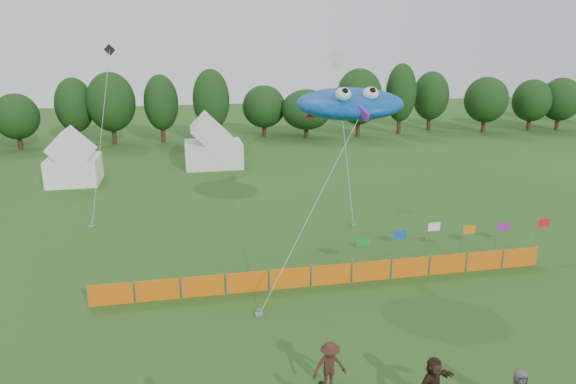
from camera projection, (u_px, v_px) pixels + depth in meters
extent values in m
cylinder|color=#382314|center=(20.00, 140.00, 54.30)|extent=(0.50, 0.50, 1.91)
ellipsoid|color=black|center=(16.00, 116.00, 53.58)|extent=(4.61, 4.61, 4.30)
cylinder|color=#382314|center=(78.00, 133.00, 56.88)|extent=(0.50, 0.50, 2.38)
ellipsoid|color=black|center=(74.00, 105.00, 56.00)|extent=(4.09, 4.09, 5.35)
cylinder|color=#382314|center=(114.00, 132.00, 56.84)|extent=(0.50, 0.50, 2.57)
ellipsoid|color=black|center=(111.00, 102.00, 55.88)|extent=(5.20, 5.20, 5.79)
cylinder|color=#382314|center=(163.00, 131.00, 57.80)|extent=(0.50, 0.50, 2.46)
ellipsoid|color=black|center=(161.00, 103.00, 56.88)|extent=(3.78, 3.78, 5.55)
cylinder|color=#382314|center=(213.00, 131.00, 57.49)|extent=(0.50, 0.50, 2.66)
ellipsoid|color=black|center=(211.00, 100.00, 56.49)|extent=(4.05, 4.05, 5.99)
cylinder|color=#382314|center=(264.00, 128.00, 61.23)|extent=(0.50, 0.50, 1.98)
ellipsoid|color=black|center=(264.00, 107.00, 60.49)|extent=(5.06, 5.06, 4.46)
cylinder|color=#382314|center=(306.00, 130.00, 60.29)|extent=(0.50, 0.50, 1.86)
ellipsoid|color=black|center=(307.00, 110.00, 59.60)|extent=(5.86, 5.86, 4.18)
cylinder|color=#382314|center=(358.00, 126.00, 61.20)|extent=(0.50, 0.50, 2.62)
ellipsoid|color=black|center=(359.00, 97.00, 60.22)|extent=(5.41, 5.41, 5.89)
cylinder|color=#382314|center=(399.00, 123.00, 62.80)|extent=(0.50, 0.50, 2.78)
ellipsoid|color=black|center=(401.00, 93.00, 61.76)|extent=(3.67, 3.67, 6.26)
cylinder|color=#382314|center=(429.00, 121.00, 65.55)|extent=(0.50, 0.50, 2.42)
ellipsoid|color=black|center=(431.00, 96.00, 64.65)|extent=(4.46, 4.46, 5.44)
cylinder|color=#382314|center=(484.00, 123.00, 64.14)|extent=(0.50, 0.50, 2.24)
ellipsoid|color=black|center=(486.00, 100.00, 63.30)|extent=(5.26, 5.26, 5.03)
cylinder|color=#382314|center=(529.00, 122.00, 65.39)|extent=(0.50, 0.50, 2.10)
ellipsoid|color=black|center=(532.00, 100.00, 64.61)|extent=(4.74, 4.74, 4.73)
cylinder|color=#382314|center=(557.00, 122.00, 65.66)|extent=(0.50, 0.50, 2.16)
ellipsoid|color=black|center=(561.00, 99.00, 64.85)|extent=(4.88, 4.88, 4.87)
cube|color=white|center=(74.00, 170.00, 41.39)|extent=(3.89, 3.89, 2.14)
cube|color=silver|center=(214.00, 154.00, 46.85)|extent=(5.09, 4.08, 2.24)
cube|color=#DD600C|center=(111.00, 295.00, 22.37)|extent=(1.90, 0.06, 1.00)
cube|color=#DD600C|center=(158.00, 290.00, 22.75)|extent=(1.90, 0.06, 1.00)
cube|color=#DD600C|center=(203.00, 286.00, 23.13)|extent=(1.90, 0.06, 1.00)
cube|color=#DD600C|center=(247.00, 282.00, 23.51)|extent=(1.90, 0.06, 1.00)
cube|color=#DD600C|center=(290.00, 278.00, 23.89)|extent=(1.90, 0.06, 1.00)
cube|color=#DD600C|center=(331.00, 275.00, 24.27)|extent=(1.90, 0.06, 1.00)
cube|color=#DD600C|center=(371.00, 271.00, 24.65)|extent=(1.90, 0.06, 1.00)
cube|color=#DD600C|center=(410.00, 267.00, 25.03)|extent=(1.90, 0.06, 1.00)
cube|color=#DD600C|center=(448.00, 264.00, 25.41)|extent=(1.90, 0.06, 1.00)
cube|color=#DD600C|center=(484.00, 261.00, 25.79)|extent=(1.90, 0.06, 1.00)
cube|color=#DD600C|center=(520.00, 258.00, 26.17)|extent=(1.90, 0.06, 1.00)
cylinder|color=gray|center=(356.00, 255.00, 25.42)|extent=(0.06, 0.06, 1.81)
cube|color=#148C26|center=(364.00, 242.00, 25.29)|extent=(0.70, 0.02, 0.45)
cylinder|color=gray|center=(392.00, 249.00, 26.02)|extent=(0.06, 0.06, 1.95)
cube|color=blue|center=(400.00, 235.00, 25.87)|extent=(0.70, 0.02, 0.45)
cylinder|color=gray|center=(426.00, 242.00, 26.66)|extent=(0.06, 0.06, 2.12)
cube|color=white|center=(434.00, 227.00, 26.49)|extent=(0.70, 0.02, 0.45)
cylinder|color=gray|center=(462.00, 242.00, 27.04)|extent=(0.06, 0.06, 1.82)
cube|color=orange|center=(469.00, 230.00, 26.91)|extent=(0.70, 0.02, 0.45)
cylinder|color=gray|center=(496.00, 240.00, 27.42)|extent=(0.06, 0.06, 1.82)
cube|color=purple|center=(503.00, 227.00, 27.29)|extent=(0.70, 0.02, 0.45)
cylinder|color=gray|center=(536.00, 238.00, 27.28)|extent=(0.06, 0.06, 2.10)
cube|color=red|center=(544.00, 223.00, 27.11)|extent=(0.70, 0.02, 0.45)
imported|color=#3A1E17|center=(330.00, 367.00, 16.79)|extent=(1.19, 0.73, 1.79)
imported|color=black|center=(433.00, 383.00, 16.04)|extent=(1.69, 1.22, 1.76)
ellipsoid|color=blue|center=(349.00, 103.00, 24.71)|extent=(6.54, 6.09, 1.83)
sphere|color=white|center=(343.00, 94.00, 23.36)|extent=(0.73, 0.73, 0.73)
sphere|color=white|center=(371.00, 94.00, 23.60)|extent=(0.73, 0.73, 0.73)
ellipsoid|color=red|center=(320.00, 114.00, 24.75)|extent=(1.54, 0.67, 0.24)
ellipsoid|color=red|center=(375.00, 112.00, 25.28)|extent=(1.54, 0.67, 0.24)
cube|color=purple|center=(363.00, 113.00, 22.87)|extent=(0.37, 0.96, 0.70)
cylinder|color=#A5A5A5|center=(312.00, 212.00, 22.41)|extent=(5.24, 3.03, 7.94)
cube|color=gray|center=(259.00, 314.00, 21.63)|extent=(0.30, 0.30, 0.10)
cube|color=white|center=(336.00, 59.00, 38.66)|extent=(1.43, 0.39, 1.43)
cylinder|color=#A5A5A5|center=(344.00, 135.00, 35.34)|extent=(1.54, 9.74, 9.77)
cube|color=gray|center=(354.00, 225.00, 32.02)|extent=(0.30, 0.30, 0.10)
cube|color=black|center=(110.00, 50.00, 38.54)|extent=(0.89, 0.26, 0.89)
cylinder|color=#A5A5A5|center=(102.00, 130.00, 35.18)|extent=(0.81, 10.21, 10.45)
cube|color=gray|center=(92.00, 226.00, 31.80)|extent=(0.30, 0.30, 0.10)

